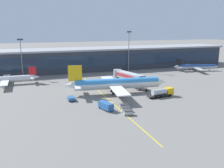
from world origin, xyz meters
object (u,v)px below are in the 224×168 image
(fuel_tanker, at_px, (162,92))
(pushback_tug, at_px, (71,98))
(lavatory_truck, at_px, (106,105))
(commuter_jet_far, at_px, (196,67))
(baggage_cart_2, at_px, (124,106))
(baggage_cart_1, at_px, (126,109))
(main_airliner, at_px, (117,84))
(baggage_cart_0, at_px, (128,113))
(commuter_jet_near, at_px, (3,79))

(fuel_tanker, height_order, pushback_tug, fuel_tanker)
(lavatory_truck, distance_m, commuter_jet_far, 89.00)
(baggage_cart_2, height_order, commuter_jet_far, commuter_jet_far)
(fuel_tanker, xyz_separation_m, pushback_tug, (-34.09, 6.57, -0.90))
(fuel_tanker, relative_size, baggage_cart_1, 3.82)
(main_airliner, bearing_deg, fuel_tanker, -36.13)
(pushback_tug, height_order, baggage_cart_0, baggage_cart_0)
(main_airliner, relative_size, fuel_tanker, 3.86)
(lavatory_truck, relative_size, commuter_jet_near, 0.19)
(main_airliner, distance_m, baggage_cart_2, 19.32)
(pushback_tug, height_order, commuter_jet_far, commuter_jet_far)
(pushback_tug, xyz_separation_m, commuter_jet_far, (82.80, 36.00, 1.76))
(fuel_tanker, bearing_deg, commuter_jet_far, 41.15)
(main_airliner, distance_m, fuel_tanker, 18.36)
(pushback_tug, bearing_deg, baggage_cart_0, -56.09)
(lavatory_truck, bearing_deg, baggage_cart_2, -7.36)
(baggage_cart_2, bearing_deg, commuter_jet_near, 129.51)
(lavatory_truck, relative_size, baggage_cart_0, 2.16)
(baggage_cart_0, relative_size, baggage_cart_2, 1.00)
(baggage_cart_0, distance_m, baggage_cart_1, 3.20)
(pushback_tug, distance_m, commuter_jet_near, 43.03)
(commuter_jet_far, distance_m, commuter_jet_near, 108.22)
(fuel_tanker, bearing_deg, main_airliner, 143.87)
(main_airliner, relative_size, baggage_cart_0, 14.73)
(baggage_cart_0, distance_m, commuter_jet_near, 67.92)
(main_airliner, relative_size, baggage_cart_2, 14.73)
(fuel_tanker, xyz_separation_m, baggage_cart_1, (-19.62, -10.95, -0.96))
(baggage_cart_1, bearing_deg, pushback_tug, 129.53)
(fuel_tanker, distance_m, commuter_jet_near, 72.41)
(baggage_cart_0, xyz_separation_m, commuter_jet_far, (68.90, 56.68, 1.83))
(commuter_jet_near, bearing_deg, baggage_cart_0, -54.62)
(commuter_jet_far, height_order, commuter_jet_near, commuter_jet_near)
(main_airliner, relative_size, lavatory_truck, 6.81)
(baggage_cart_1, height_order, commuter_jet_near, commuter_jet_near)
(baggage_cart_2, bearing_deg, baggage_cart_1, -100.21)
(fuel_tanker, relative_size, lavatory_truck, 1.77)
(fuel_tanker, bearing_deg, baggage_cart_0, -145.07)
(pushback_tug, height_order, baggage_cart_2, baggage_cart_2)
(main_airliner, distance_m, commuter_jet_far, 70.98)
(lavatory_truck, relative_size, pushback_tug, 1.63)
(baggage_cart_2, bearing_deg, baggage_cart_0, -100.21)
(main_airliner, distance_m, baggage_cart_1, 22.47)
(baggage_cart_0, xyz_separation_m, baggage_cart_1, (0.57, 3.15, 0.00))
(lavatory_truck, xyz_separation_m, commuter_jet_near, (-34.31, 48.26, 1.29))
(main_airliner, relative_size, pushback_tug, 11.09)
(main_airliner, distance_m, commuter_jet_near, 54.21)
(lavatory_truck, bearing_deg, commuter_jet_near, 125.41)
(baggage_cart_0, relative_size, baggage_cart_1, 1.00)
(baggage_cart_1, bearing_deg, commuter_jet_far, 38.07)
(fuel_tanker, height_order, commuter_jet_far, commuter_jet_far)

